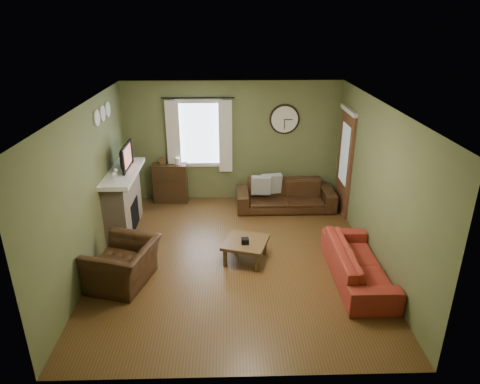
{
  "coord_description": "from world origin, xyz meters",
  "views": [
    {
      "loc": [
        -0.09,
        -6.31,
        3.86
      ],
      "look_at": [
        0.1,
        0.4,
        1.05
      ],
      "focal_mm": 32.0,
      "sensor_mm": 36.0,
      "label": 1
    }
  ],
  "objects_px": {
    "sofa_brown": "(285,195)",
    "coffee_table": "(246,251)",
    "armchair": "(123,264)",
    "bookshelf": "(171,183)",
    "sofa_red": "(358,263)"
  },
  "relations": [
    {
      "from": "armchair",
      "to": "coffee_table",
      "type": "xyz_separation_m",
      "value": [
        1.89,
        0.6,
        -0.15
      ]
    },
    {
      "from": "sofa_brown",
      "to": "coffee_table",
      "type": "bearing_deg",
      "value": -114.23
    },
    {
      "from": "armchair",
      "to": "coffee_table",
      "type": "relative_size",
      "value": 1.51
    },
    {
      "from": "sofa_red",
      "to": "armchair",
      "type": "bearing_deg",
      "value": 89.96
    },
    {
      "from": "sofa_red",
      "to": "armchair",
      "type": "xyz_separation_m",
      "value": [
        -3.62,
        0.0,
        0.05
      ]
    },
    {
      "from": "sofa_brown",
      "to": "coffee_table",
      "type": "xyz_separation_m",
      "value": [
        -0.93,
        -2.06,
        -0.12
      ]
    },
    {
      "from": "bookshelf",
      "to": "sofa_red",
      "type": "bearing_deg",
      "value": -43.52
    },
    {
      "from": "bookshelf",
      "to": "armchair",
      "type": "xyz_separation_m",
      "value": [
        -0.35,
        -3.1,
        -0.1
      ]
    },
    {
      "from": "sofa_brown",
      "to": "armchair",
      "type": "bearing_deg",
      "value": -136.64
    },
    {
      "from": "sofa_red",
      "to": "armchair",
      "type": "relative_size",
      "value": 1.89
    },
    {
      "from": "armchair",
      "to": "coffee_table",
      "type": "bearing_deg",
      "value": 123.34
    },
    {
      "from": "bookshelf",
      "to": "sofa_brown",
      "type": "height_order",
      "value": "bookshelf"
    },
    {
      "from": "bookshelf",
      "to": "coffee_table",
      "type": "height_order",
      "value": "bookshelf"
    },
    {
      "from": "coffee_table",
      "to": "sofa_red",
      "type": "bearing_deg",
      "value": -19.29
    },
    {
      "from": "bookshelf",
      "to": "sofa_red",
      "type": "xyz_separation_m",
      "value": [
        3.27,
        -3.1,
        -0.15
      ]
    }
  ]
}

